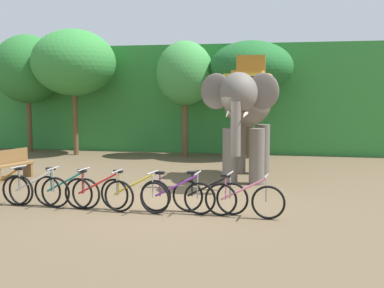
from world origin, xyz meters
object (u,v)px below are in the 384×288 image
at_px(bike_red, 98,193).
at_px(bike_yellow, 134,195).
at_px(bike_white, 35,190).
at_px(bike_teal, 66,191).
at_px(wooden_bench, 11,164).
at_px(bike_orange, 4,188).
at_px(tree_far_right, 28,69).
at_px(elephant, 246,107).
at_px(tree_right, 185,74).
at_px(bike_black, 209,196).
at_px(tree_left, 74,63).
at_px(tree_center_left, 251,68).
at_px(bike_purple, 177,196).
at_px(bike_pink, 244,200).

distance_m(bike_red, bike_yellow, 0.81).
xyz_separation_m(bike_white, bike_yellow, (2.38, -0.03, 0.00)).
xyz_separation_m(bike_teal, wooden_bench, (-3.26, 3.02, 0.09)).
bearing_deg(bike_red, bike_orange, 175.32).
xyz_separation_m(tree_far_right, elephant, (10.04, -5.24, -1.44)).
bearing_deg(bike_white, bike_orange, 171.61).
distance_m(tree_right, bike_yellow, 9.68).
relative_size(elephant, bike_black, 2.45).
bearing_deg(tree_right, elephant, -59.38).
height_order(tree_left, wooden_bench, tree_left).
bearing_deg(bike_teal, wooden_bench, 137.16).
relative_size(tree_far_right, tree_right, 1.10).
xyz_separation_m(tree_left, bike_red, (4.61, -8.91, -3.47)).
bearing_deg(tree_center_left, elephant, -87.48).
height_order(bike_red, bike_purple, same).
bearing_deg(tree_far_right, bike_orange, -63.55).
bearing_deg(tree_right, bike_yellow, -85.18).
relative_size(bike_teal, bike_purple, 1.00).
bearing_deg(bike_teal, bike_purple, -0.44).
distance_m(tree_left, bike_teal, 10.18).
distance_m(bike_pink, wooden_bench, 7.96).
height_order(tree_left, bike_yellow, tree_left).
relative_size(bike_yellow, bike_black, 0.99).
bearing_deg(wooden_bench, bike_teal, -42.84).
bearing_deg(tree_right, bike_teal, -95.42).
relative_size(tree_center_left, bike_white, 2.72).
bearing_deg(bike_teal, tree_far_right, 123.58).
distance_m(tree_left, tree_center_left, 7.32).
height_order(tree_left, bike_purple, tree_left).
xyz_separation_m(bike_orange, wooden_bench, (-1.64, 2.94, 0.09)).
xyz_separation_m(tree_far_right, bike_purple, (8.90, -9.51, -3.26)).
relative_size(bike_red, bike_yellow, 1.01).
bearing_deg(bike_pink, bike_orange, 178.07).
distance_m(tree_center_left, elephant, 5.14).
distance_m(bike_black, bike_pink, 0.80).
height_order(tree_center_left, wooden_bench, tree_center_left).
distance_m(tree_center_left, bike_teal, 10.35).
height_order(bike_yellow, bike_black, same).
bearing_deg(elephant, wooden_bench, -170.05).
distance_m(tree_far_right, bike_yellow, 12.86).
bearing_deg(bike_white, bike_purple, 0.52).
xyz_separation_m(tree_center_left, bike_teal, (-3.52, -9.20, -3.20)).
bearing_deg(tree_left, bike_red, -62.64).
bearing_deg(tree_left, bike_black, -50.85).
distance_m(tree_center_left, bike_orange, 10.94).
bearing_deg(bike_pink, bike_purple, 176.43).
bearing_deg(bike_white, bike_red, -2.56).
distance_m(tree_center_left, bike_black, 9.64).
bearing_deg(elephant, bike_purple, -104.94).
distance_m(tree_right, bike_black, 9.78).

